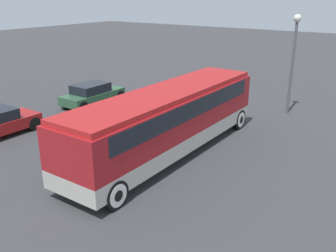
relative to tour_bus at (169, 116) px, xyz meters
The scene contains 4 objects.
ground_plane 1.77m from the tour_bus, behind, with size 120.00×120.00×0.00m, color #38383A.
tour_bus is the anchor object (origin of this frame).
parked_car_mid 9.24m from the tour_bus, 67.36° to the left, with size 4.23×1.83×1.38m.
lamp_post 9.46m from the tour_bus, 14.85° to the right, with size 0.44×0.44×5.69m.
Camera 1 is at (-12.56, -8.83, 6.79)m, focal length 40.00 mm.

